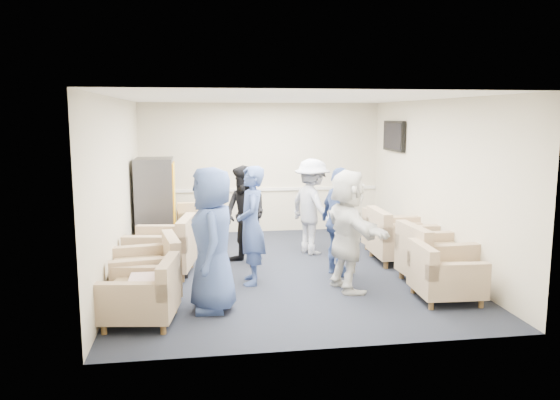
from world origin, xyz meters
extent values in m
plane|color=black|center=(0.00, 0.00, 0.00)|extent=(6.00, 6.00, 0.00)
plane|color=white|center=(0.00, 0.00, 2.70)|extent=(6.00, 6.00, 0.00)
cube|color=beige|center=(0.00, 3.00, 1.35)|extent=(5.00, 0.02, 2.70)
cube|color=beige|center=(0.00, -3.00, 1.35)|extent=(5.00, 0.02, 2.70)
cube|color=beige|center=(-2.50, 0.00, 1.35)|extent=(0.02, 6.00, 2.70)
cube|color=beige|center=(2.50, 0.00, 1.35)|extent=(0.02, 6.00, 2.70)
cube|color=silver|center=(0.00, 2.98, 0.90)|extent=(4.98, 0.04, 0.06)
cube|color=black|center=(2.44, 1.80, 2.05)|extent=(0.07, 1.00, 0.58)
cube|color=black|center=(2.40, 1.80, 2.05)|extent=(0.01, 0.92, 0.50)
cube|color=#4D4E55|center=(2.48, 1.80, 1.90)|extent=(0.04, 0.10, 0.25)
cube|color=#9D8265|center=(-2.04, -1.96, 0.25)|extent=(0.93, 0.93, 0.27)
cube|color=olive|center=(-2.04, -1.96, 0.44)|extent=(0.64, 0.61, 0.10)
cube|color=#9D8265|center=(-1.70, -2.01, 0.58)|extent=(0.25, 0.83, 0.39)
cube|color=#9D8265|center=(-2.08, -1.10, 0.27)|extent=(1.04, 1.04, 0.30)
cube|color=olive|center=(-2.08, -1.10, 0.48)|extent=(0.71, 0.68, 0.11)
cube|color=#9D8265|center=(-1.71, -1.04, 0.63)|extent=(0.30, 0.91, 0.42)
cube|color=#9D8265|center=(-1.92, 0.05, 0.29)|extent=(1.09, 1.09, 0.31)
cube|color=olive|center=(-1.92, 0.05, 0.50)|extent=(0.75, 0.71, 0.11)
cube|color=#9D8265|center=(-1.52, -0.01, 0.67)|extent=(0.31, 0.96, 0.45)
cube|color=#9D8265|center=(1.91, -1.74, 0.25)|extent=(0.86, 0.86, 0.27)
cube|color=olive|center=(1.91, -1.74, 0.43)|extent=(0.59, 0.56, 0.10)
cube|color=#9D8265|center=(1.57, -1.72, 0.58)|extent=(0.17, 0.82, 0.38)
cube|color=#9D8265|center=(2.09, -1.07, 0.29)|extent=(0.99, 0.99, 0.31)
cube|color=olive|center=(2.09, -1.07, 0.50)|extent=(0.68, 0.64, 0.11)
cube|color=#9D8265|center=(1.70, -1.09, 0.67)|extent=(0.20, 0.95, 0.44)
cube|color=#9D8265|center=(2.03, 0.22, 0.29)|extent=(0.97, 0.97, 0.31)
cube|color=olive|center=(2.03, 0.22, 0.50)|extent=(0.67, 0.63, 0.11)
cube|color=#9D8265|center=(1.64, 0.23, 0.67)|extent=(0.18, 0.95, 0.45)
cube|color=#9D8265|center=(2.09, 0.81, 0.25)|extent=(0.89, 0.89, 0.27)
cube|color=olive|center=(2.09, 0.81, 0.43)|extent=(0.61, 0.58, 0.10)
cube|color=#9D8265|center=(1.74, 0.78, 0.58)|extent=(0.20, 0.83, 0.39)
cube|color=#9D8265|center=(-1.29, 2.22, 0.27)|extent=(0.94, 0.94, 0.29)
cube|color=olive|center=(-1.29, 2.22, 0.47)|extent=(0.61, 0.65, 0.10)
cube|color=#9D8265|center=(-1.27, 1.85, 0.63)|extent=(0.90, 0.20, 0.42)
cube|color=#4D4E55|center=(-2.10, 1.69, 0.84)|extent=(0.66, 0.80, 1.68)
cube|color=orange|center=(-1.76, 1.69, 0.93)|extent=(0.02, 0.68, 1.35)
cube|color=black|center=(-1.76, 1.69, 0.22)|extent=(0.02, 0.40, 0.11)
cube|color=black|center=(-1.66, -0.17, 0.19)|extent=(0.30, 0.25, 0.37)
sphere|color=black|center=(-1.66, -0.17, 0.35)|extent=(0.19, 0.19, 0.19)
cube|color=beige|center=(-1.99, -1.96, 0.50)|extent=(0.33, 0.44, 0.13)
imported|color=#3A518D|center=(-1.17, -1.63, 0.91)|extent=(0.58, 0.89, 1.82)
imported|color=#3A518D|center=(-0.58, -0.59, 0.86)|extent=(0.45, 0.65, 1.73)
imported|color=black|center=(-0.58, 0.38, 0.82)|extent=(0.98, 1.01, 1.64)
imported|color=silver|center=(0.66, 0.98, 0.85)|extent=(1.02, 1.25, 1.69)
imported|color=#3A518D|center=(0.79, -0.39, 0.84)|extent=(0.64, 1.05, 1.67)
imported|color=silver|center=(0.72, -1.11, 0.86)|extent=(0.75, 1.65, 1.71)
camera|label=1|loc=(-1.35, -8.32, 2.44)|focal=35.00mm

